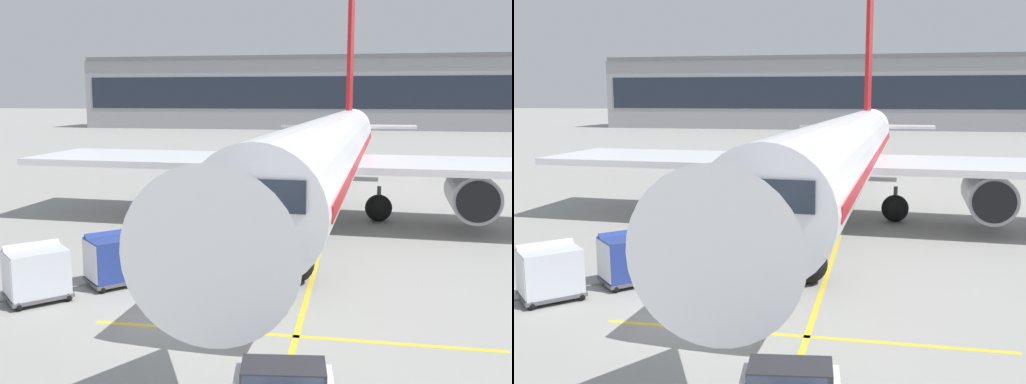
{
  "view_description": "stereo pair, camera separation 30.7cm",
  "coord_description": "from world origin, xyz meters",
  "views": [
    {
      "loc": [
        5.48,
        -16.62,
        6.85
      ],
      "look_at": [
        1.44,
        5.74,
        3.1
      ],
      "focal_mm": 40.7,
      "sensor_mm": 36.0,
      "label": 1
    },
    {
      "loc": [
        5.79,
        -16.57,
        6.85
      ],
      "look_at": [
        1.44,
        5.74,
        3.1
      ],
      "focal_mm": 40.7,
      "sensor_mm": 36.0,
      "label": 2
    }
  ],
  "objects": [
    {
      "name": "baggage_cart_lead",
      "position": [
        -3.29,
        2.73,
        1.0
      ],
      "size": [
        2.55,
        2.55,
        1.91
      ],
      "color": "#515156",
      "rests_on": "ground"
    },
    {
      "name": "apron_guidance_line_stop_bar",
      "position": [
        3.64,
        -0.83,
        0.0
      ],
      "size": [
        12.0,
        0.2,
        0.01
      ],
      "color": "yellow",
      "rests_on": "ground"
    },
    {
      "name": "ground_crew_by_carts",
      "position": [
        -0.07,
        4.95,
        1.0
      ],
      "size": [
        0.38,
        0.52,
        1.74
      ],
      "color": "#514C42",
      "rests_on": "ground"
    },
    {
      "name": "apron_guidance_line_lead_in",
      "position": [
        3.8,
        14.11,
        0.0
      ],
      "size": [
        0.2,
        110.0,
        0.01
      ],
      "color": "yellow",
      "rests_on": "ground"
    },
    {
      "name": "safety_cone_engine_keepout",
      "position": [
        -4.03,
        10.75,
        0.29
      ],
      "size": [
        0.53,
        0.53,
        0.61
      ],
      "color": "black",
      "rests_on": "ground"
    },
    {
      "name": "parked_airplane",
      "position": [
        3.67,
        14.89,
        3.76
      ],
      "size": [
        33.67,
        43.53,
        14.69
      ],
      "color": "white",
      "rests_on": "ground"
    },
    {
      "name": "ground_plane",
      "position": [
        0.0,
        0.0,
        0.0
      ],
      "size": [
        600.0,
        600.0,
        0.0
      ],
      "primitive_type": "plane",
      "color": "gray"
    },
    {
      "name": "ground_crew_by_loader",
      "position": [
        -0.94,
        3.38,
        1.0
      ],
      "size": [
        0.33,
        0.55,
        1.74
      ],
      "color": "#333847",
      "rests_on": "ground"
    },
    {
      "name": "terminal_building",
      "position": [
        -1.25,
        110.75,
        7.58
      ],
      "size": [
        106.09,
        14.76,
        15.26
      ],
      "color": "#939399",
      "rests_on": "ground"
    },
    {
      "name": "baggage_cart_second",
      "position": [
        -5.21,
        0.64,
        1.0
      ],
      "size": [
        2.55,
        2.55,
        1.91
      ],
      "color": "#515156",
      "rests_on": "ground"
    },
    {
      "name": "safety_cone_wingtip",
      "position": [
        -3.05,
        11.41,
        0.34
      ],
      "size": [
        0.62,
        0.62,
        0.7
      ],
      "color": "black",
      "rests_on": "ground"
    },
    {
      "name": "belt_loader",
      "position": [
        -0.62,
        5.9,
        0.89
      ],
      "size": [
        4.58,
        4.56,
        3.21
      ],
      "color": "gold",
      "rests_on": "ground"
    }
  ]
}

